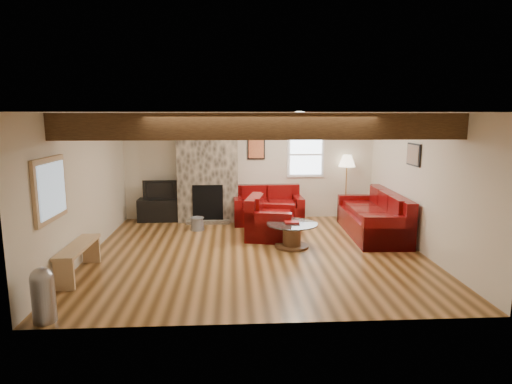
% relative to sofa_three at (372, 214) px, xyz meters
% --- Properties ---
extents(room, '(8.00, 8.00, 8.00)m').
position_rel_sofa_three_xyz_m(room, '(-2.48, -1.02, 0.80)').
color(room, '#533416').
rests_on(room, ground).
extents(floor, '(6.00, 6.00, 0.00)m').
position_rel_sofa_three_xyz_m(floor, '(-2.48, -1.02, -0.45)').
color(floor, '#533416').
rests_on(floor, ground).
extents(oak_beam, '(6.00, 0.36, 0.38)m').
position_rel_sofa_three_xyz_m(oak_beam, '(-2.48, -2.27, 1.86)').
color(oak_beam, black).
rests_on(oak_beam, room).
extents(chimney_breast, '(1.40, 0.67, 2.50)m').
position_rel_sofa_three_xyz_m(chimney_breast, '(-3.48, 1.47, 0.77)').
color(chimney_breast, '#353029').
rests_on(chimney_breast, floor).
extents(back_window, '(0.90, 0.08, 1.10)m').
position_rel_sofa_three_xyz_m(back_window, '(-1.13, 1.69, 1.10)').
color(back_window, white).
rests_on(back_window, room).
extents(hatch_window, '(0.08, 1.00, 0.90)m').
position_rel_sofa_three_xyz_m(hatch_window, '(-5.44, -2.52, 1.00)').
color(hatch_window, '#A67E57').
rests_on(hatch_window, room).
extents(ceiling_dome, '(0.40, 0.40, 0.18)m').
position_rel_sofa_three_xyz_m(ceiling_dome, '(-1.58, -0.12, 1.99)').
color(ceiling_dome, white).
rests_on(ceiling_dome, room).
extents(artwork_back, '(0.42, 0.06, 0.52)m').
position_rel_sofa_three_xyz_m(artwork_back, '(-2.33, 1.69, 1.25)').
color(artwork_back, black).
rests_on(artwork_back, room).
extents(artwork_right, '(0.06, 0.55, 0.42)m').
position_rel_sofa_three_xyz_m(artwork_right, '(0.48, -0.72, 1.30)').
color(artwork_right, black).
rests_on(artwork_right, room).
extents(sofa_three, '(1.06, 2.37, 0.90)m').
position_rel_sofa_three_xyz_m(sofa_three, '(0.00, 0.00, 0.00)').
color(sofa_three, '#440406').
rests_on(sofa_three, floor).
extents(loveseat, '(1.61, 0.96, 0.85)m').
position_rel_sofa_three_xyz_m(loveseat, '(-2.09, 1.21, -0.03)').
color(loveseat, '#440406').
rests_on(loveseat, floor).
extents(armchair_red, '(1.12, 1.22, 0.85)m').
position_rel_sofa_three_xyz_m(armchair_red, '(-2.13, -0.05, -0.03)').
color(armchair_red, '#440406').
rests_on(armchair_red, floor).
extents(coffee_table, '(0.96, 0.96, 0.50)m').
position_rel_sofa_three_xyz_m(coffee_table, '(-1.79, -0.76, -0.22)').
color(coffee_table, '#492D17').
rests_on(coffee_table, floor).
extents(tv_cabinet, '(1.07, 0.43, 0.53)m').
position_rel_sofa_three_xyz_m(tv_cabinet, '(-4.60, 1.51, -0.18)').
color(tv_cabinet, black).
rests_on(tv_cabinet, floor).
extents(television, '(0.79, 0.10, 0.46)m').
position_rel_sofa_three_xyz_m(television, '(-4.60, 1.51, 0.31)').
color(television, black).
rests_on(television, tv_cabinet).
extents(floor_lamp, '(0.40, 0.40, 1.55)m').
position_rel_sofa_three_xyz_m(floor_lamp, '(-0.16, 1.53, 0.87)').
color(floor_lamp, tan).
rests_on(floor_lamp, floor).
extents(pine_bench, '(0.30, 1.30, 0.49)m').
position_rel_sofa_three_xyz_m(pine_bench, '(-5.31, -2.02, -0.21)').
color(pine_bench, '#A67E57').
rests_on(pine_bench, floor).
extents(pedal_bin, '(0.35, 0.35, 0.69)m').
position_rel_sofa_three_xyz_m(pedal_bin, '(-5.19, -3.57, -0.11)').
color(pedal_bin, '#96959A').
rests_on(pedal_bin, floor).
extents(coal_bucket, '(0.31, 0.31, 0.29)m').
position_rel_sofa_three_xyz_m(coal_bucket, '(-3.68, 0.61, -0.31)').
color(coal_bucket, gray).
rests_on(coal_bucket, floor).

